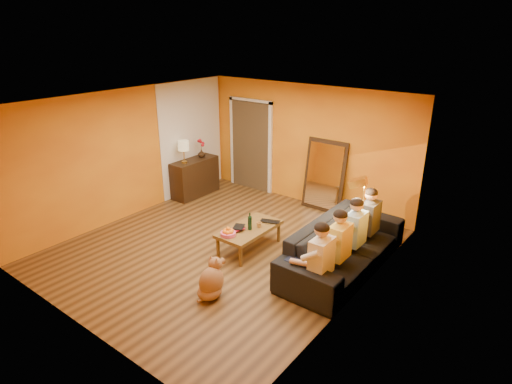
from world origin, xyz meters
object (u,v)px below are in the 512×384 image
Objects in this scene: sofa at (344,246)px; person_mid_left at (339,248)px; sideboard at (195,177)px; tumbler at (259,225)px; mirror_frame at (325,175)px; person_mid_right at (355,234)px; vase at (202,153)px; wine_bottle at (250,221)px; laptop at (269,223)px; dog at (211,278)px; person_far_left at (321,263)px; table_lamp at (184,152)px; coffee_table at (249,238)px; floor_lamp at (361,222)px; person_far_right at (369,222)px.

sofa is 0.52m from person_mid_left.
tumbler is (2.76, -1.18, 0.04)m from sideboard.
mirror_frame is 1.25× the size of person_mid_right.
sofa is 14.62× the size of vase.
wine_bottle is 0.44m from laptop.
person_far_left is at bearing 40.98° from dog.
sideboard is at bearing 90.00° from table_lamp.
vase is (-4.37, 1.57, 0.33)m from person_mid_left.
coffee_table is (2.64, -1.30, -0.21)m from sideboard.
person_mid_left is (0.13, -0.45, 0.22)m from sofa.
mirror_frame is 1.06× the size of floor_lamp.
person_far_right is 4.41m from vase.
vase reaches higher than wine_bottle.
person_far_right is at bearing 90.00° from person_mid_right.
sofa is 0.51m from floor_lamp.
vase reaches higher than coffee_table.
person_far_right is 3.94× the size of wine_bottle.
tumbler is at bearing -17.73° from table_lamp.
person_mid_right is (0.03, -0.28, -0.11)m from floor_lamp.
wine_bottle is (-1.55, -0.48, 0.19)m from sofa.
dog is (3.09, -2.76, -0.12)m from sideboard.
dog is 4.36m from vase.
floor_lamp is 1.38m from person_far_left.
person_far_right is 12.65× the size of tumbler.
mirror_frame reaches higher than tumbler.
sideboard reaches higher than tumbler.
person_mid_left is 1.61m from laptop.
sofa is at bearing 17.28° from wine_bottle.
person_mid_left is at bearing -19.74° from vase.
dog is (0.30, -3.84, -0.45)m from mirror_frame.
laptop is at bearing 75.38° from tumbler.
person_mid_right is at bearing -52.43° from sofa.
dog is at bearing -85.59° from mirror_frame.
vase is (-4.24, 1.12, 0.55)m from sofa.
table_lamp is 2.96m from coffee_table.
person_mid_right is 3.47× the size of laptop.
sofa is at bearing -101.31° from person_far_right.
person_mid_left is 0.55m from person_mid_right.
table_lamp is 4.03m from dog.
person_mid_right is at bearing -13.11° from vase.
laptop is (-1.42, -0.08, 0.04)m from sofa.
mirror_frame reaches higher than person_mid_right.
coffee_table is 1.00× the size of person_mid_left.
sofa is 0.70m from person_far_right.
table_lamp is 4.51m from person_mid_left.
person_far_left is at bearing -61.81° from mirror_frame.
sofa is 1.03m from person_far_left.
person_far_left is at bearing -17.89° from coffee_table.
mirror_frame reaches higher than coffee_table.
person_mid_left reaches higher than vase.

